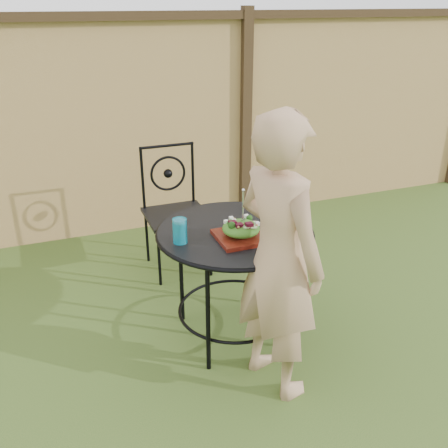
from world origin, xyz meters
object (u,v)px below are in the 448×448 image
Objects in this scene: patio_chair at (175,207)px; diner at (279,259)px; salad_plate at (241,237)px; patio_table at (235,251)px.

patio_chair is 1.49m from diner.
patio_chair is at bearing 94.11° from salad_plate.
patio_table is 0.50m from diner.
salad_plate reaches higher than patio_table.
patio_chair reaches higher than patio_table.
diner reaches higher than patio_table.
patio_table is 3.42× the size of salad_plate.
patio_chair is at bearing 95.28° from patio_table.
diner reaches higher than patio_chair.
diner is at bearing -83.95° from patio_table.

